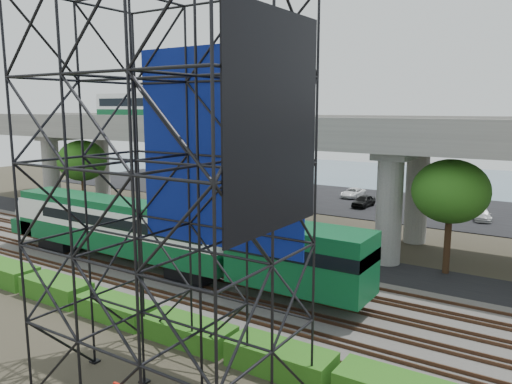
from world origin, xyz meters
The scene contains 13 objects.
ground centered at (0.00, 0.00, 0.00)m, with size 140.00×140.00×0.00m, color #474233.
ballast_bed centered at (0.00, 2.00, 0.10)m, with size 90.00×12.00×0.20m, color slate.
service_road centered at (0.00, 10.50, 0.04)m, with size 90.00×5.00×0.08m, color black.
parking_lot centered at (0.00, 34.00, 0.04)m, with size 90.00×18.00×0.08m, color black.
harbor_water centered at (0.00, 56.00, 0.01)m, with size 140.00×40.00×0.03m, color slate.
rail_tracks centered at (0.00, 2.00, 0.28)m, with size 90.00×9.52×0.16m.
commuter_train centered at (-3.36, 2.00, 2.88)m, with size 29.30×3.06×4.30m.
overpass centered at (-1.22, 16.00, 8.21)m, with size 80.00×12.00×12.40m.
scaffold_tower centered at (8.31, -7.98, 7.47)m, with size 9.36×6.36×15.00m.
hedge_strip centered at (1.01, -4.30, 0.56)m, with size 34.60×1.80×1.20m.
trees centered at (-4.67, 16.17, 5.57)m, with size 40.94×16.94×7.69m.
suv centered at (-16.23, 9.72, 0.70)m, with size 2.04×4.43×1.23m, color black.
parked_cars centered at (-0.09, 33.47, 0.69)m, with size 37.87×9.55×1.31m.
Camera 1 is at (20.66, -21.16, 10.95)m, focal length 35.00 mm.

